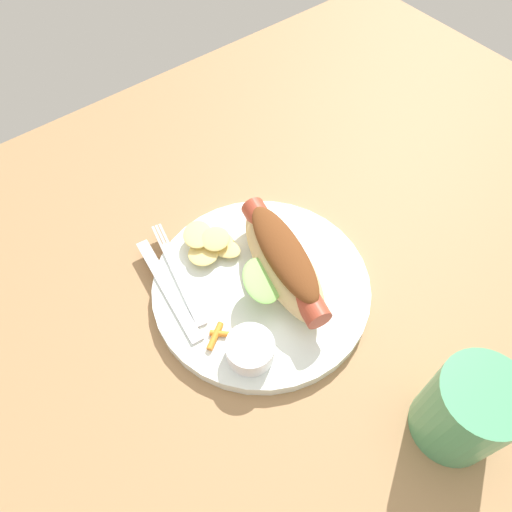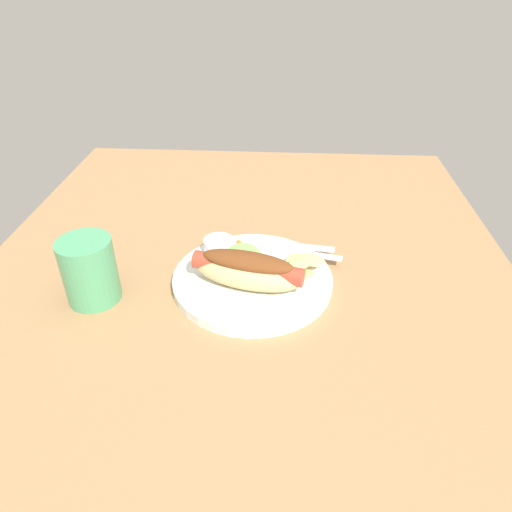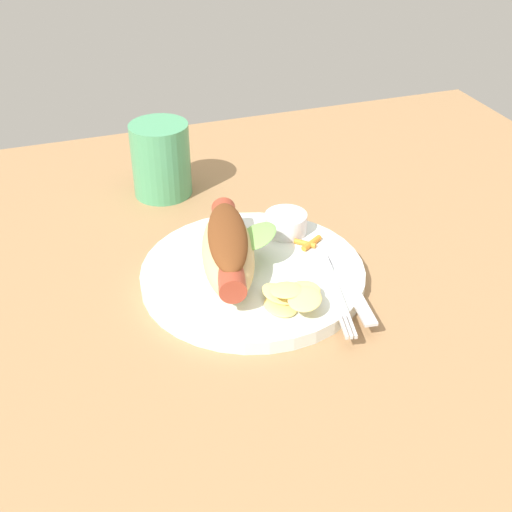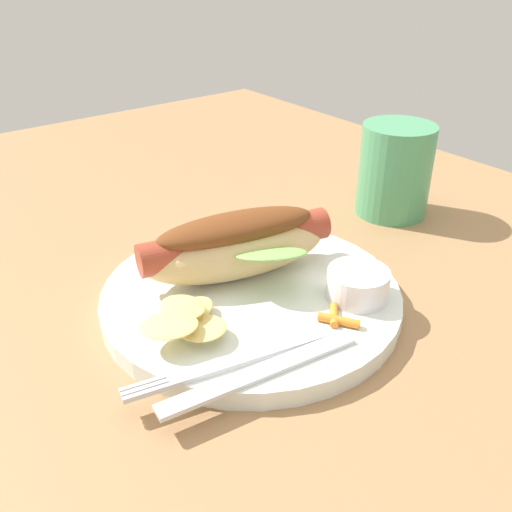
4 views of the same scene
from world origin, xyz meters
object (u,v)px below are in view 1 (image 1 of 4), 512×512
object	(u,v)px
sauce_ramekin	(250,350)
carrot_garnish	(218,335)
hot_dog	(280,263)
knife	(168,289)
fork	(179,275)
plate	(261,287)
drinking_cup	(466,411)
chips_pile	(211,243)

from	to	relation	value
sauce_ramekin	carrot_garnish	size ratio (longest dim) A/B	1.47
hot_dog	carrot_garnish	xyz separation A→B (cm)	(-10.05, -1.83, -2.67)
sauce_ramekin	knife	distance (cm)	12.45
fork	carrot_garnish	world-z (taller)	carrot_garnish
fork	hot_dog	bearing A→B (deg)	-116.72
plate	carrot_garnish	bearing A→B (deg)	-163.10
hot_dog	fork	size ratio (longest dim) A/B	1.15
sauce_ramekin	carrot_garnish	distance (cm)	4.17
plate	fork	xyz separation A→B (cm)	(-6.94, 6.82, 1.00)
hot_dog	fork	bearing A→B (deg)	64.56
hot_dog	knife	distance (cm)	13.23
plate	sauce_ramekin	xyz separation A→B (cm)	(-6.36, -6.17, 2.05)
hot_dog	drinking_cup	xyz separation A→B (cm)	(2.85, -23.36, 0.48)
sauce_ramekin	carrot_garnish	world-z (taller)	sauce_ramekin
knife	chips_pile	world-z (taller)	chips_pile
hot_dog	sauce_ramekin	distance (cm)	10.40
plate	hot_dog	size ratio (longest dim) A/B	1.44
plate	knife	xyz separation A→B (cm)	(-8.96, 5.96, 0.98)
sauce_ramekin	plate	bearing A→B (deg)	44.14
plate	chips_pile	xyz separation A→B (cm)	(-1.65, 7.61, 1.96)
sauce_ramekin	fork	bearing A→B (deg)	92.52
fork	chips_pile	bearing A→B (deg)	-69.36
plate	knife	bearing A→B (deg)	146.38
carrot_garnish	drinking_cup	size ratio (longest dim) A/B	0.34
plate	hot_dog	xyz separation A→B (cm)	(2.21, -0.55, 3.81)
fork	chips_pile	world-z (taller)	chips_pile
plate	hot_dog	distance (cm)	4.43
sauce_ramekin	knife	bearing A→B (deg)	102.09
carrot_garnish	hot_dog	bearing A→B (deg)	10.34
sauce_ramekin	carrot_garnish	bearing A→B (deg)	111.43
fork	drinking_cup	world-z (taller)	drinking_cup
hot_dog	carrot_garnish	distance (cm)	10.56
carrot_garnish	drinking_cup	xyz separation A→B (cm)	(12.90, -21.53, 3.15)
knife	drinking_cup	distance (cm)	33.16
hot_dog	chips_pile	size ratio (longest dim) A/B	2.14
sauce_ramekin	knife	size ratio (longest dim) A/B	0.33
hot_dog	sauce_ramekin	xyz separation A→B (cm)	(-8.57, -5.62, -1.76)
hot_dog	drinking_cup	distance (cm)	23.54
plate	fork	size ratio (longest dim) A/B	1.66
plate	hot_dog	bearing A→B (deg)	-14.01
sauce_ramekin	fork	world-z (taller)	sauce_ramekin
knife	fork	bearing A→B (deg)	-59.80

